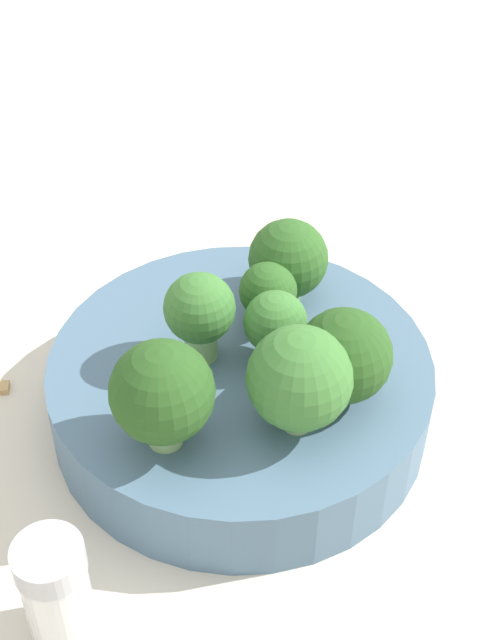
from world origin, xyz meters
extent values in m
plane|color=beige|center=(0.00, 0.00, 0.00)|extent=(3.00, 3.00, 0.00)
cylinder|color=slate|center=(0.00, 0.00, 0.02)|extent=(0.23, 0.23, 0.05)
cylinder|color=#8EB770|center=(-0.02, 0.00, 0.06)|extent=(0.02, 0.02, 0.03)
sphere|color=#3D7533|center=(-0.02, 0.00, 0.08)|extent=(0.04, 0.04, 0.04)
cylinder|color=#8EB770|center=(0.02, 0.01, 0.06)|extent=(0.01, 0.01, 0.02)
sphere|color=#3D7533|center=(0.02, 0.01, 0.08)|extent=(0.04, 0.04, 0.04)
cylinder|color=#8EB770|center=(0.01, 0.04, 0.06)|extent=(0.02, 0.02, 0.02)
sphere|color=#2D5B23|center=(0.01, 0.04, 0.07)|extent=(0.04, 0.04, 0.04)
cylinder|color=#8EB770|center=(-0.02, -0.07, 0.06)|extent=(0.02, 0.02, 0.03)
sphere|color=#28511E|center=(-0.02, -0.07, 0.08)|extent=(0.06, 0.06, 0.06)
cylinder|color=#8EB770|center=(0.04, -0.04, 0.06)|extent=(0.02, 0.02, 0.03)
sphere|color=#3D7533|center=(0.04, -0.04, 0.08)|extent=(0.06, 0.06, 0.06)
cylinder|color=#7A9E5B|center=(0.06, -0.01, 0.06)|extent=(0.02, 0.02, 0.02)
sphere|color=#28511E|center=(0.06, -0.01, 0.08)|extent=(0.05, 0.05, 0.05)
cylinder|color=#7A9E5B|center=(0.01, 0.07, 0.06)|extent=(0.03, 0.03, 0.02)
sphere|color=#2D5B23|center=(0.01, 0.07, 0.08)|extent=(0.05, 0.05, 0.05)
cylinder|color=silver|center=(-0.05, -0.16, 0.03)|extent=(0.03, 0.03, 0.05)
cylinder|color=#B7B7BC|center=(-0.05, -0.16, 0.06)|extent=(0.03, 0.03, 0.01)
cube|color=olive|center=(-0.01, 0.16, 0.00)|extent=(0.01, 0.01, 0.01)
cube|color=tan|center=(-0.15, -0.01, 0.00)|extent=(0.01, 0.01, 0.01)
cube|color=tan|center=(-0.06, 0.14, 0.00)|extent=(0.01, 0.01, 0.01)
cube|color=tan|center=(-0.09, 0.12, 0.00)|extent=(0.01, 0.01, 0.01)
camera|label=1|loc=(0.09, -0.37, 0.41)|focal=50.00mm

